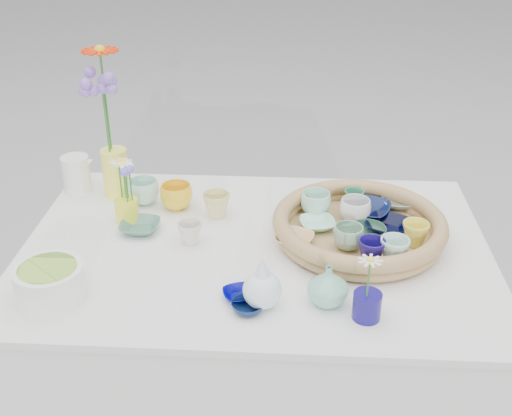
{
  "coord_description": "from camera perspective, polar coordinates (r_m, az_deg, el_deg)",
  "views": [
    {
      "loc": [
        0.09,
        -1.48,
        1.68
      ],
      "look_at": [
        0.0,
        0.02,
        0.87
      ],
      "focal_mm": 45.0,
      "sensor_mm": 36.0,
      "label": 1
    }
  ],
  "objects": [
    {
      "name": "wicker_tray",
      "position": [
        1.77,
        9.14,
        -1.69
      ],
      "size": [
        0.47,
        0.47,
        0.08
      ],
      "primitive_type": null,
      "color": "#8E6440",
      "rests_on": "display_table"
    },
    {
      "name": "tray_ceramic_0",
      "position": [
        1.87,
        9.77,
        -0.16
      ],
      "size": [
        0.17,
        0.17,
        0.03
      ],
      "primitive_type": "imported",
      "rotation": [
        0.0,
        0.0,
        -0.34
      ],
      "color": "#08133C",
      "rests_on": "wicker_tray"
    },
    {
      "name": "tray_ceramic_1",
      "position": [
        1.8,
        11.6,
        -1.57
      ],
      "size": [
        0.16,
        0.16,
        0.03
      ],
      "primitive_type": "imported",
      "rotation": [
        0.0,
        0.0,
        -0.39
      ],
      "color": "black",
      "rests_on": "wicker_tray"
    },
    {
      "name": "tray_ceramic_2",
      "position": [
        1.75,
        13.95,
        -2.24
      ],
      "size": [
        0.09,
        0.09,
        0.07
      ],
      "primitive_type": "imported",
      "rotation": [
        0.0,
        0.0,
        0.35
      ],
      "color": "yellow",
      "rests_on": "wicker_tray"
    },
    {
      "name": "tray_ceramic_3",
      "position": [
        1.76,
        9.93,
        -2.14
      ],
      "size": [
        0.12,
        0.12,
        0.03
      ],
      "primitive_type": "imported",
      "rotation": [
        0.0,
        0.0,
        -0.22
      ],
      "color": "#3F7452",
      "rests_on": "wicker_tray"
    },
    {
      "name": "tray_ceramic_4",
      "position": [
        1.7,
        8.2,
        -2.59
      ],
      "size": [
        0.1,
        0.1,
        0.06
      ],
      "primitive_type": "imported",
      "rotation": [
        0.0,
        0.0,
        0.3
      ],
      "color": "#86AF93",
      "rests_on": "wicker_tray"
    },
    {
      "name": "tray_ceramic_5",
      "position": [
        1.79,
        5.48,
        -1.41
      ],
      "size": [
        0.11,
        0.11,
        0.02
      ],
      "primitive_type": "imported",
      "rotation": [
        0.0,
        0.0,
        0.19
      ],
      "color": "#9FE3C9",
      "rests_on": "wicker_tray"
    },
    {
      "name": "tray_ceramic_6",
      "position": [
        1.85,
        5.33,
        0.4
      ],
      "size": [
        0.1,
        0.1,
        0.07
      ],
      "primitive_type": "imported",
      "rotation": [
        0.0,
        0.0,
        -0.17
      ],
      "color": "#ADE3D0",
      "rests_on": "wicker_tray"
    },
    {
      "name": "tray_ceramic_7",
      "position": [
        1.82,
        8.8,
        -0.24
      ],
      "size": [
        0.11,
        0.11,
        0.07
      ],
      "primitive_type": "imported",
      "rotation": [
        0.0,
        0.0,
        0.28
      ],
      "color": "white",
      "rests_on": "wicker_tray"
    },
    {
      "name": "tray_ceramic_8",
      "position": [
        1.94,
        12.65,
        0.55
      ],
      "size": [
        0.11,
        0.11,
        0.03
      ],
      "primitive_type": "imported",
      "rotation": [
        0.0,
        0.0,
        0.04
      ],
      "color": "#89BAD8",
      "rests_on": "wicker_tray"
    },
    {
      "name": "tray_ceramic_9",
      "position": [
        1.65,
        10.22,
        -3.8
      ],
      "size": [
        0.07,
        0.07,
        0.07
      ],
      "primitive_type": "imported",
      "rotation": [
        0.0,
        0.0,
        0.03
      ],
      "color": "navy",
      "rests_on": "wicker_tray"
    },
    {
      "name": "tray_ceramic_10",
      "position": [
        1.71,
        3.43,
        -2.78
      ],
      "size": [
        0.13,
        0.13,
        0.02
      ],
      "primitive_type": "imported",
      "rotation": [
        0.0,
        0.0,
        -0.36
      ],
      "color": "#E4B876",
      "rests_on": "wicker_tray"
    },
    {
      "name": "tray_ceramic_11",
      "position": [
        1.66,
        12.18,
        -3.75
      ],
      "size": [
        0.1,
        0.1,
        0.07
      ],
      "primitive_type": "imported",
      "rotation": [
        0.0,
        0.0,
        -0.34
      ],
      "color": "silver",
      "rests_on": "wicker_tray"
    },
    {
      "name": "tray_ceramic_12",
      "position": [
        1.9,
        8.7,
        0.82
      ],
      "size": [
        0.08,
        0.08,
        0.05
      ],
      "primitive_type": "imported",
      "rotation": [
        0.0,
        0.0,
        0.36
      ],
      "color": "#398B5F",
      "rests_on": "wicker_tray"
    },
    {
      "name": "loose_ceramic_0",
      "position": [
        1.92,
        -7.09,
        1.03
      ],
      "size": [
        0.1,
        0.1,
        0.08
      ],
      "primitive_type": "imported",
      "rotation": [
        0.0,
        0.0,
        0.09
      ],
      "color": "yellow",
      "rests_on": "display_table"
    },
    {
      "name": "loose_ceramic_1",
      "position": [
        1.87,
        -3.53,
        0.29
      ],
      "size": [
        0.09,
        0.09,
        0.07
      ],
      "primitive_type": "imported",
      "rotation": [
        0.0,
        0.0,
        0.13
      ],
      "color": "#DAD27F",
      "rests_on": "display_table"
    },
    {
      "name": "loose_ceramic_2",
      "position": [
        1.83,
        -10.28,
        -1.66
      ],
      "size": [
        0.12,
        0.12,
        0.03
      ],
      "primitive_type": "imported",
      "rotation": [
        0.0,
        0.0,
        -0.06
      ],
      "color": "#467965",
      "rests_on": "display_table"
    },
    {
      "name": "loose_ceramic_3",
      "position": [
        1.75,
        -5.88,
        -2.21
      ],
      "size": [
        0.08,
        0.08,
        0.06
      ],
      "primitive_type": "imported",
      "rotation": [
        0.0,
        0.0,
        -0.3
      ],
      "color": "beige",
      "rests_on": "display_table"
    },
    {
      "name": "loose_ceramic_4",
      "position": [
        1.54,
        -1.49,
        -7.7
      ],
      "size": [
        0.1,
        0.1,
        0.02
      ],
      "primitive_type": "imported",
      "rotation": [
        0.0,
        0.0,
        0.37
      ],
      "color": "#000072",
      "rests_on": "display_table"
    },
    {
      "name": "loose_ceramic_5",
      "position": [
        1.97,
        -9.96,
        1.45
      ],
      "size": [
        0.1,
        0.1,
        0.07
      ],
      "primitive_type": "imported",
      "rotation": [
        0.0,
        0.0,
        0.08
      ],
      "color": "#ADE0CE",
      "rests_on": "display_table"
    },
    {
      "name": "loose_ceramic_6",
      "position": [
        1.5,
        -0.74,
        -8.76
      ],
      "size": [
        0.09,
        0.09,
        0.02
      ],
      "primitive_type": "imported",
      "rotation": [
        0.0,
        0.0,
        -0.19
      ],
      "color": "#0D1E43",
      "rests_on": "display_table"
    },
    {
      "name": "fluted_bowl",
      "position": [
        1.6,
        -17.85,
        -6.34
      ],
      "size": [
        0.2,
        0.2,
        0.09
      ],
      "primitive_type": null,
      "rotation": [
        0.0,
        0.0,
        0.24
      ],
      "color": "white",
      "rests_on": "display_table"
    },
    {
      "name": "bud_vase_paleblue",
      "position": [
        1.48,
        0.56,
        -6.52
      ],
      "size": [
        0.1,
        0.1,
        0.14
      ],
      "primitive_type": null,
      "rotation": [
        0.0,
        0.0,
        0.09
      ],
      "color": "white",
      "rests_on": "display_table"
    },
    {
      "name": "bud_vase_seafoam",
      "position": [
        1.51,
        6.42,
        -6.84
      ],
      "size": [
        0.12,
        0.12,
        0.1
      ],
      "primitive_type": "imported",
      "rotation": [
        0.0,
        0.0,
        -0.3
      ],
      "color": "#79C0A1",
      "rests_on": "display_table"
    },
    {
      "name": "bud_vase_cobalt",
      "position": [
        1.49,
        9.83,
        -8.56
      ],
      "size": [
        0.08,
        0.08,
        0.07
      ],
      "primitive_type": "cylinder",
      "rotation": [
        0.0,
        0.0,
        -0.25
      ],
      "color": "navy",
      "rests_on": "display_table"
    },
    {
      "name": "single_daisy",
      "position": [
        1.43,
        9.97,
        -6.21
      ],
      "size": [
        0.08,
        0.08,
        0.11
      ],
      "primitive_type": null,
      "rotation": [
        0.0,
        0.0,
        0.26
      ],
      "color": "white",
      "rests_on": "bud_vase_cobalt"
    },
    {
      "name": "tall_vase_yellow",
      "position": [
        2.02,
        -12.36,
        3.11
      ],
      "size": [
        0.1,
        0.1,
        0.15
      ],
      "primitive_type": "cylinder",
      "rotation": [
        0.0,
        0.0,
        0.37
      ],
      "color": "#F8F44E",
      "rests_on": "display_table"
    },
    {
      "name": "gerbera",
      "position": [
        1.95,
        -13.22,
        9.2
      ],
      "size": [
        0.15,
        0.15,
        0.32
      ],
      "primitive_type": null,
      "rotation": [
        0.0,
        0.0,
        0.21
      ],
      "color": "red",
      "rests_on": "tall_vase_yellow"
    },
    {
      "name": "hydrangea",
      "position": [
        1.94,
        -13.21,
        7.83
      ],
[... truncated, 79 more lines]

